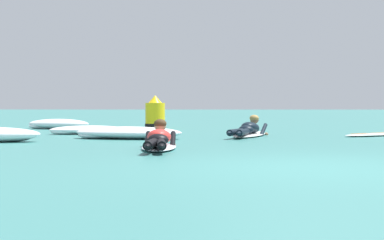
{
  "coord_description": "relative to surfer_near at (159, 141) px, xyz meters",
  "views": [
    {
      "loc": [
        -1.32,
        -7.93,
        0.77
      ],
      "look_at": [
        -1.68,
        5.61,
        0.42
      ],
      "focal_mm": 62.31,
      "sensor_mm": 36.0,
      "label": 1
    }
  ],
  "objects": [
    {
      "name": "whitewater_mid_right",
      "position": [
        -0.89,
        3.27,
        -0.01
      ],
      "size": [
        2.49,
        1.45,
        0.26
      ],
      "color": "white",
      "rests_on": "ground"
    },
    {
      "name": "channel_marker_buoy",
      "position": [
        -0.87,
        9.87,
        0.26
      ],
      "size": [
        0.65,
        0.65,
        1.01
      ],
      "color": "yellow",
      "rests_on": "ground"
    },
    {
      "name": "whitewater_far_band",
      "position": [
        -2.13,
        5.33,
        -0.04
      ],
      "size": [
        2.04,
        1.06,
        0.21
      ],
      "color": "white",
      "rests_on": "ground"
    },
    {
      "name": "drifting_surfboard",
      "position": [
        4.78,
        4.66,
        -0.1
      ],
      "size": [
        2.01,
        1.66,
        0.16
      ],
      "color": "white",
      "rests_on": "ground"
    },
    {
      "name": "whitewater_back",
      "position": [
        -3.61,
        8.53,
        0.0
      ],
      "size": [
        2.04,
        1.22,
        0.3
      ],
      "color": "white",
      "rests_on": "ground"
    },
    {
      "name": "surfer_near",
      "position": [
        0.0,
        0.0,
        0.0
      ],
      "size": [
        0.62,
        2.54,
        0.53
      ],
      "color": "silver",
      "rests_on": "ground"
    },
    {
      "name": "ground_plane",
      "position": [
        2.16,
        6.95,
        -0.14
      ],
      "size": [
        120.0,
        120.0,
        0.0
      ],
      "primitive_type": "plane",
      "color": "#387A75"
    },
    {
      "name": "surfer_far",
      "position": [
        1.73,
        4.21,
        -0.0
      ],
      "size": [
        1.18,
        2.64,
        0.54
      ],
      "color": "white",
      "rests_on": "ground"
    }
  ]
}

